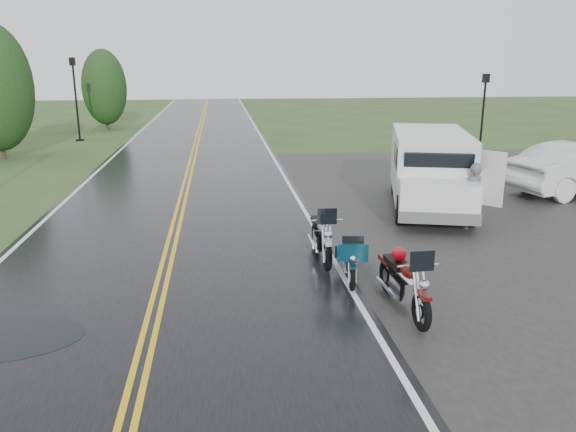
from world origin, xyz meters
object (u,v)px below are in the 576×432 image
object	(u,v)px
person_at_van	(472,197)
lamp_post_far_left	(76,99)
lamp_post_far_right	(482,119)
motorcycle_silver	(327,244)
motorcycle_red	(422,296)
motorcycle_teal	(353,267)
van_white	(403,183)

from	to	relation	value
person_at_van	lamp_post_far_left	world-z (taller)	lamp_post_far_left
lamp_post_far_left	lamp_post_far_right	distance (m)	22.03
person_at_van	lamp_post_far_right	xyz separation A→B (m)	(4.78, 9.64, 1.09)
motorcycle_silver	person_at_van	distance (m)	5.35
motorcycle_red	motorcycle_teal	distance (m)	1.98
motorcycle_red	lamp_post_far_right	world-z (taller)	lamp_post_far_right
van_white	person_at_van	bearing A→B (deg)	-5.17
motorcycle_red	person_at_van	size ratio (longest dim) A/B	1.28
motorcycle_silver	motorcycle_teal	bearing A→B (deg)	-73.92
motorcycle_red	motorcycle_teal	bearing A→B (deg)	109.85
lamp_post_far_right	van_white	bearing A→B (deg)	-126.00
motorcycle_red	van_white	xyz separation A→B (m)	(1.75, 6.44, 0.52)
motorcycle_red	lamp_post_far_left	size ratio (longest dim) A/B	0.49
motorcycle_red	lamp_post_far_left	xyz separation A→B (m)	(-11.31, 25.51, 1.68)
person_at_van	lamp_post_far_right	world-z (taller)	lamp_post_far_right
motorcycle_teal	lamp_post_far_left	size ratio (longest dim) A/B	0.40
motorcycle_teal	person_at_van	size ratio (longest dim) A/B	1.04
motorcycle_silver	lamp_post_far_left	size ratio (longest dim) A/B	0.49
lamp_post_far_left	motorcycle_red	bearing A→B (deg)	-66.09
lamp_post_far_left	lamp_post_far_right	size ratio (longest dim) A/B	1.18
person_at_van	van_white	bearing A→B (deg)	-39.91
motorcycle_teal	person_at_van	xyz separation A→B (m)	(4.24, 3.95, 0.35)
motorcycle_silver	lamp_post_far_left	xyz separation A→B (m)	(-10.27, 22.56, 1.68)
van_white	lamp_post_far_left	world-z (taller)	lamp_post_far_left
motorcycle_silver	lamp_post_far_right	distance (m)	15.63
van_white	person_at_van	world-z (taller)	van_white
motorcycle_silver	van_white	bearing A→B (deg)	53.05
lamp_post_far_left	lamp_post_far_right	bearing A→B (deg)	-27.24
motorcycle_teal	van_white	world-z (taller)	van_white
van_white	person_at_van	xyz separation A→B (m)	(1.75, -0.66, -0.30)
motorcycle_red	motorcycle_teal	xyz separation A→B (m)	(-0.75, 1.83, -0.13)
motorcycle_red	van_white	world-z (taller)	van_white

